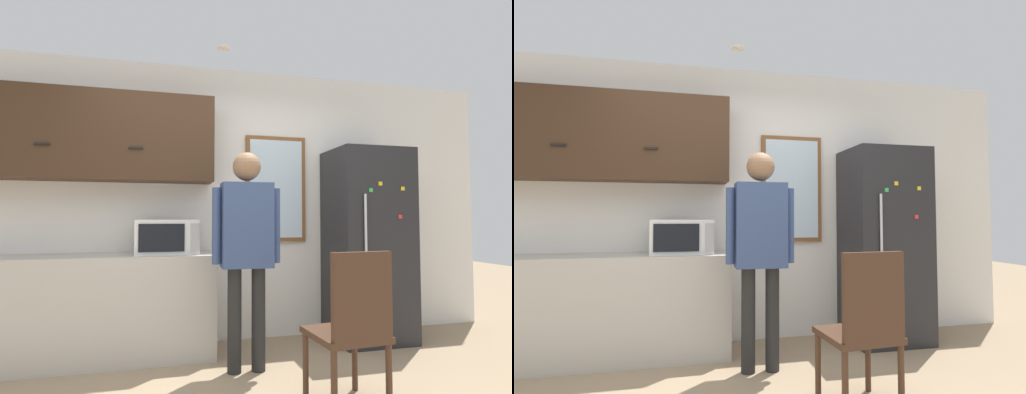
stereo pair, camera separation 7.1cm
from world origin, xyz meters
TOP-DOWN VIEW (x-y plane):
  - back_wall at (0.00, 1.75)m, footprint 6.00×0.06m
  - counter at (-1.14, 1.44)m, footprint 2.11×0.57m
  - upper_cabinets at (-1.14, 1.55)m, footprint 2.11×0.36m
  - microwave at (-0.50, 1.43)m, footprint 0.54×0.41m
  - person at (0.10, 0.90)m, footprint 0.55×0.23m
  - refrigerator at (1.45, 1.40)m, footprint 0.74×0.65m
  - chair at (0.60, 0.10)m, footprint 0.47×0.47m
  - window at (0.59, 1.71)m, footprint 0.63×0.05m
  - ceiling_light at (-0.05, 1.16)m, footprint 0.11×0.11m

SIDE VIEW (x-z plane):
  - counter at x=-1.14m, z-range 0.00..0.88m
  - chair at x=0.60m, z-range 0.04..1.04m
  - refrigerator at x=1.45m, z-range 0.00..1.88m
  - microwave at x=-0.50m, z-range 0.88..1.18m
  - person at x=0.10m, z-range 0.19..1.91m
  - back_wall at x=0.00m, z-range 0.00..2.70m
  - window at x=0.59m, z-range 0.96..2.04m
  - upper_cabinets at x=-1.14m, z-range 1.53..2.31m
  - ceiling_light at x=-0.05m, z-range 2.67..2.69m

